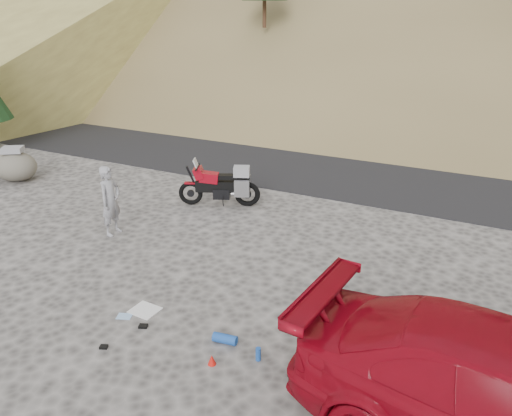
% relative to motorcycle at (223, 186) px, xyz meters
% --- Properties ---
extents(ground, '(140.00, 140.00, 0.00)m').
position_rel_motorcycle_xyz_m(ground, '(0.34, -3.78, -0.58)').
color(ground, '#423F3D').
rests_on(ground, ground).
extents(road, '(120.00, 7.00, 0.05)m').
position_rel_motorcycle_xyz_m(road, '(0.34, 5.22, -0.58)').
color(road, black).
rests_on(road, ground).
extents(motorcycle, '(2.13, 1.17, 1.35)m').
position_rel_motorcycle_xyz_m(motorcycle, '(0.00, 0.00, 0.00)').
color(motorcycle, black).
rests_on(motorcycle, ground).
extents(man, '(0.44, 0.64, 1.71)m').
position_rel_motorcycle_xyz_m(man, '(-1.46, -2.79, -0.58)').
color(man, gray).
rests_on(man, ground).
extents(boulder, '(1.73, 1.61, 1.09)m').
position_rel_motorcycle_xyz_m(boulder, '(-6.91, -1.07, -0.10)').
color(boulder, '#534F47').
rests_on(boulder, ground).
extents(gear_white_cloth, '(0.52, 0.47, 0.02)m').
position_rel_motorcycle_xyz_m(gear_white_cloth, '(1.30, -5.11, -0.57)').
color(gear_white_cloth, white).
rests_on(gear_white_cloth, ground).
extents(gear_blue_mat, '(0.43, 0.22, 0.16)m').
position_rel_motorcycle_xyz_m(gear_blue_mat, '(3.08, -5.27, -0.49)').
color(gear_blue_mat, '#1B4BA6').
rests_on(gear_blue_mat, ground).
extents(gear_bottle, '(0.09, 0.09, 0.23)m').
position_rel_motorcycle_xyz_m(gear_bottle, '(3.76, -5.41, -0.46)').
color(gear_bottle, '#1B4BA6').
rests_on(gear_bottle, ground).
extents(gear_funnel, '(0.17, 0.17, 0.17)m').
position_rel_motorcycle_xyz_m(gear_funnel, '(3.16, -5.82, -0.49)').
color(gear_funnel, red).
rests_on(gear_funnel, ground).
extents(gear_glove_a, '(0.18, 0.16, 0.04)m').
position_rel_motorcycle_xyz_m(gear_glove_a, '(1.59, -5.53, -0.55)').
color(gear_glove_a, black).
rests_on(gear_glove_a, ground).
extents(gear_glove_b, '(0.15, 0.14, 0.04)m').
position_rel_motorcycle_xyz_m(gear_glove_b, '(1.37, -6.27, -0.55)').
color(gear_glove_b, black).
rests_on(gear_glove_b, ground).
extents(gear_blue_cloth, '(0.31, 0.27, 0.01)m').
position_rel_motorcycle_xyz_m(gear_blue_cloth, '(1.08, -5.43, -0.57)').
color(gear_blue_cloth, '#93B8E3').
rests_on(gear_blue_cloth, ground).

